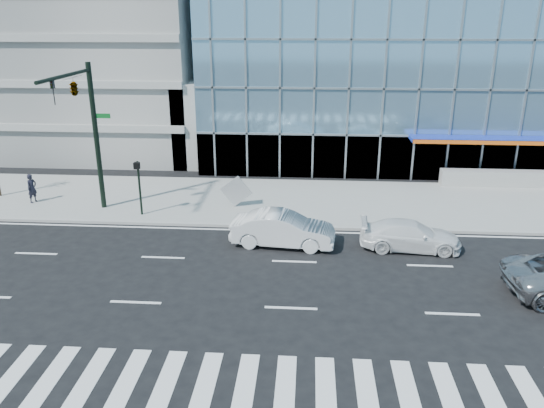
{
  "coord_description": "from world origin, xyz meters",
  "views": [
    {
      "loc": [
        0.52,
        -21.53,
        10.5
      ],
      "look_at": [
        -1.21,
        3.0,
        1.65
      ],
      "focal_mm": 35.0,
      "sensor_mm": 36.0,
      "label": 1
    }
  ],
  "objects": [
    {
      "name": "sidewalk",
      "position": [
        0.0,
        8.0,
        0.07
      ],
      "size": [
        120.0,
        8.0,
        0.15
      ],
      "primitive_type": "cube",
      "color": "gray",
      "rests_on": "ground"
    },
    {
      "name": "ped_signal_post",
      "position": [
        -8.5,
        4.94,
        2.14
      ],
      "size": [
        0.3,
        0.33,
        3.0
      ],
      "color": "black",
      "rests_on": "sidewalk"
    },
    {
      "name": "parking_garage",
      "position": [
        -20.0,
        26.0,
        10.0
      ],
      "size": [
        24.0,
        24.0,
        20.0
      ],
      "primitive_type": "cube",
      "color": "gray",
      "rests_on": "ground"
    },
    {
      "name": "ramp_block",
      "position": [
        -6.0,
        18.0,
        3.0
      ],
      "size": [
        6.0,
        8.0,
        6.0
      ],
      "primitive_type": "cube",
      "color": "gray",
      "rests_on": "ground"
    },
    {
      "name": "white_sedan",
      "position": [
        -0.61,
        1.8,
        0.81
      ],
      "size": [
        5.08,
        2.19,
        1.63
      ],
      "primitive_type": "imported",
      "rotation": [
        0.0,
        0.0,
        1.47
      ],
      "color": "silver",
      "rests_on": "ground"
    },
    {
      "name": "white_suv",
      "position": [
        5.39,
        1.8,
        0.68
      ],
      "size": [
        4.77,
        2.16,
        1.36
      ],
      "primitive_type": "imported",
      "rotation": [
        0.0,
        0.0,
        1.51
      ],
      "color": "white",
      "rests_on": "ground"
    },
    {
      "name": "theatre_building",
      "position": [
        14.0,
        26.0,
        7.5
      ],
      "size": [
        42.0,
        26.0,
        15.0
      ],
      "primitive_type": "cube",
      "color": "#76A6C5",
      "rests_on": "ground"
    },
    {
      "name": "tilted_panel",
      "position": [
        -3.49,
        6.61,
        1.06
      ],
      "size": [
        1.82,
        0.16,
        1.82
      ],
      "primitive_type": "cube",
      "rotation": [
        0.0,
        0.91,
        0.05
      ],
      "color": "#A0A0A0",
      "rests_on": "sidewalk"
    },
    {
      "name": "traffic_signal",
      "position": [
        -11.0,
        4.57,
        6.16
      ],
      "size": [
        1.14,
        5.74,
        8.0
      ],
      "color": "black",
      "rests_on": "sidewalk"
    },
    {
      "name": "pedestrian",
      "position": [
        -15.39,
        6.52,
        1.0
      ],
      "size": [
        0.61,
        0.72,
        1.69
      ],
      "primitive_type": "imported",
      "rotation": [
        0.0,
        0.0,
        1.17
      ],
      "color": "black",
      "rests_on": "sidewalk"
    },
    {
      "name": "ground",
      "position": [
        0.0,
        0.0,
        0.0
      ],
      "size": [
        160.0,
        160.0,
        0.0
      ],
      "primitive_type": "plane",
      "color": "black",
      "rests_on": "ground"
    }
  ]
}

